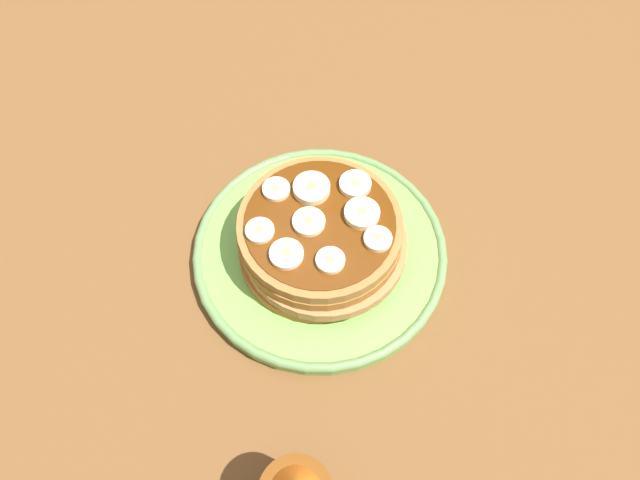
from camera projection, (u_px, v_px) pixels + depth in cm
name	position (u px, v px, depth cm)	size (l,w,h in cm)	color
ground_plane	(320.00, 263.00, 66.07)	(140.00, 140.00, 3.00)	brown
plate	(320.00, 252.00, 63.98)	(25.71, 25.71, 1.71)	#72B74C
pancake_stack	(320.00, 239.00, 61.11)	(17.04, 16.62, 5.24)	#AC5F2A
banana_slice_0	(309.00, 222.00, 58.77)	(3.10, 3.10, 0.76)	#F7EFC2
banana_slice_1	(283.00, 252.00, 57.13)	(3.14, 3.14, 0.80)	#FAE9C6
banana_slice_2	(260.00, 231.00, 58.32)	(2.72, 2.72, 0.71)	#F9F0C6
banana_slice_3	(312.00, 189.00, 60.51)	(3.59, 3.59, 1.05)	#F7E8B4
banana_slice_4	(330.00, 261.00, 56.71)	(2.68, 2.68, 0.76)	#F3EFB4
banana_slice_5	(378.00, 239.00, 57.82)	(2.63, 2.63, 0.78)	#FCEBC6
banana_slice_6	(362.00, 214.00, 59.11)	(3.37, 3.37, 0.97)	#FAEDBE
banana_slice_7	(358.00, 187.00, 60.75)	(3.11, 3.11, 0.85)	#F4E3C4
banana_slice_8	(276.00, 190.00, 60.63)	(2.69, 2.69, 0.72)	#FBEBC2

